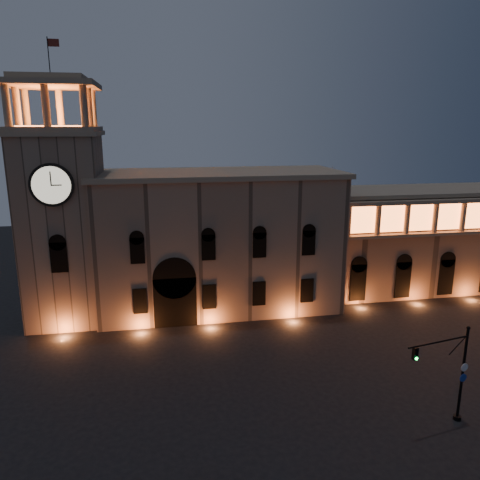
# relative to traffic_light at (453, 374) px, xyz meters

# --- Properties ---
(ground) EXTENTS (160.00, 160.00, 0.00)m
(ground) POSITION_rel_traffic_light_xyz_m (-12.56, 6.34, -4.29)
(ground) COLOR black
(ground) RESTS_ON ground
(government_building) EXTENTS (30.80, 12.80, 17.60)m
(government_building) POSITION_rel_traffic_light_xyz_m (-14.64, 28.27, 4.48)
(government_building) COLOR #896D59
(government_building) RESTS_ON ground
(clock_tower) EXTENTS (9.80, 9.80, 32.40)m
(clock_tower) POSITION_rel_traffic_light_xyz_m (-33.06, 27.32, 8.21)
(clock_tower) COLOR #896D59
(clock_tower) RESTS_ON ground
(colonnade_wing) EXTENTS (40.60, 11.50, 14.50)m
(colonnade_wing) POSITION_rel_traffic_light_xyz_m (19.44, 30.26, 3.04)
(colonnade_wing) COLOR #836854
(colonnade_wing) RESTS_ON ground
(traffic_light) EXTENTS (5.87, 1.50, 8.17)m
(traffic_light) POSITION_rel_traffic_light_xyz_m (0.00, 0.00, 0.00)
(traffic_light) COLOR black
(traffic_light) RESTS_ON ground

